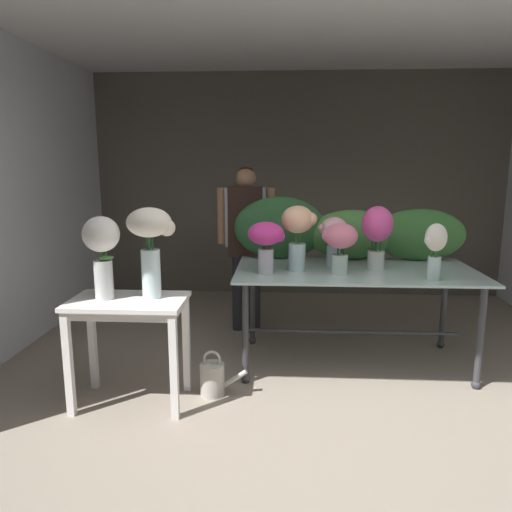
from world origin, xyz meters
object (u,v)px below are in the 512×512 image
(vase_rosy_lilies, at_px, (340,241))
(vase_ivory_anemones, at_px, (435,247))
(vase_blush_roses, at_px, (333,236))
(side_table_white, at_px, (128,315))
(watering_can, at_px, (213,378))
(vase_cream_lisianthus_tall, at_px, (150,238))
(vase_peach_hydrangea, at_px, (298,230))
(vase_white_roses_tall, at_px, (101,248))
(vase_magenta_tulips, at_px, (266,240))
(vase_fuchsia_ranunculus, at_px, (377,231))
(display_table_glass, at_px, (355,282))
(florist, at_px, (246,232))

(vase_rosy_lilies, height_order, vase_ivory_anemones, vase_ivory_anemones)
(vase_blush_roses, bearing_deg, side_table_white, -149.64)
(watering_can, bearing_deg, side_table_white, -165.81)
(vase_cream_lisianthus_tall, xyz_separation_m, watering_can, (0.40, 0.09, -1.06))
(side_table_white, relative_size, vase_blush_roses, 1.90)
(watering_can, bearing_deg, vase_peach_hydrangea, 41.22)
(watering_can, bearing_deg, vase_cream_lisianthus_tall, -166.97)
(vase_rosy_lilies, bearing_deg, vase_ivory_anemones, -12.65)
(vase_blush_roses, xyz_separation_m, vase_white_roses_tall, (-1.64, -0.87, 0.04))
(vase_peach_hydrangea, bearing_deg, vase_white_roses_tall, -152.93)
(vase_white_roses_tall, bearing_deg, vase_magenta_tulips, 27.05)
(watering_can, bearing_deg, vase_rosy_lilies, 24.49)
(vase_rosy_lilies, bearing_deg, vase_fuchsia_ranunculus, 30.68)
(vase_fuchsia_ranunculus, relative_size, vase_white_roses_tall, 0.91)
(side_table_white, distance_m, vase_blush_roses, 1.77)
(vase_blush_roses, bearing_deg, vase_rosy_lilies, -86.37)
(vase_peach_hydrangea, distance_m, vase_cream_lisianthus_tall, 1.20)
(vase_ivory_anemones, bearing_deg, watering_can, -170.29)
(vase_magenta_tulips, xyz_separation_m, vase_ivory_anemones, (1.25, -0.14, -0.02))
(watering_can, bearing_deg, vase_white_roses_tall, -168.87)
(vase_rosy_lilies, height_order, vase_fuchsia_ranunculus, vase_fuchsia_ranunculus)
(display_table_glass, bearing_deg, side_table_white, -155.28)
(vase_peach_hydrangea, bearing_deg, florist, 119.08)
(side_table_white, bearing_deg, vase_peach_hydrangea, 30.15)
(side_table_white, xyz_separation_m, vase_cream_lisianthus_tall, (0.16, 0.05, 0.53))
(side_table_white, height_order, watering_can, side_table_white)
(vase_rosy_lilies, bearing_deg, side_table_white, -159.19)
(vase_magenta_tulips, relative_size, vase_peach_hydrangea, 0.78)
(vase_blush_roses, relative_size, vase_peach_hydrangea, 0.79)
(vase_ivory_anemones, bearing_deg, display_table_glass, 146.37)
(vase_cream_lisianthus_tall, bearing_deg, side_table_white, -162.99)
(vase_rosy_lilies, bearing_deg, vase_white_roses_tall, -161.05)
(display_table_glass, xyz_separation_m, vase_rosy_lilies, (-0.16, -0.19, 0.37))
(vase_magenta_tulips, distance_m, vase_rosy_lilies, 0.57)
(vase_magenta_tulips, bearing_deg, vase_ivory_anemones, -6.42)
(vase_fuchsia_ranunculus, xyz_separation_m, vase_cream_lisianthus_tall, (-1.66, -0.71, 0.04))
(vase_blush_roses, bearing_deg, florist, 138.78)
(vase_blush_roses, xyz_separation_m, watering_can, (-0.92, -0.73, -0.96))
(vase_ivory_anemones, distance_m, watering_can, 1.90)
(vase_rosy_lilies, bearing_deg, watering_can, -155.51)
(vase_rosy_lilies, height_order, watering_can, vase_rosy_lilies)
(display_table_glass, distance_m, vase_white_roses_tall, 2.02)
(display_table_glass, distance_m, vase_cream_lisianthus_tall, 1.72)
(vase_blush_roses, distance_m, vase_fuchsia_ranunculus, 0.36)
(vase_ivory_anemones, bearing_deg, vase_cream_lisianthus_tall, -169.63)
(display_table_glass, distance_m, vase_blush_roses, 0.43)
(side_table_white, distance_m, watering_can, 0.78)
(florist, height_order, vase_ivory_anemones, florist)
(vase_ivory_anemones, distance_m, vase_white_roses_tall, 2.38)
(vase_blush_roses, bearing_deg, watering_can, -141.79)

